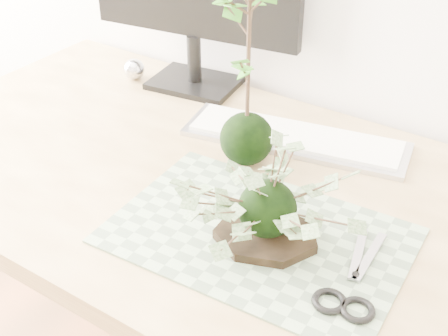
% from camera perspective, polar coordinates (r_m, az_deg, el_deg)
% --- Properties ---
extents(desk, '(1.60, 0.70, 0.74)m').
position_cam_1_polar(desk, '(1.11, 5.20, -6.95)').
color(desk, tan).
rests_on(desk, ground_plane).
extents(cutting_mat, '(0.47, 0.33, 0.00)m').
position_cam_1_polar(cutting_mat, '(0.98, 3.15, -6.18)').
color(cutting_mat, '#556B52').
rests_on(cutting_mat, desk).
extents(stone_dish, '(0.22, 0.22, 0.01)m').
position_cam_1_polar(stone_dish, '(0.97, 3.86, -6.20)').
color(stone_dish, black).
rests_on(stone_dish, cutting_mat).
extents(ivy_kokedama, '(0.27, 0.27, 0.18)m').
position_cam_1_polar(ivy_kokedama, '(0.91, 4.08, -1.62)').
color(ivy_kokedama, black).
rests_on(ivy_kokedama, stone_dish).
extents(maple_kokedama, '(0.28, 0.28, 0.41)m').
position_cam_1_polar(maple_kokedama, '(1.03, 2.35, 14.12)').
color(maple_kokedama, black).
rests_on(maple_kokedama, desk).
extents(keyboard, '(0.46, 0.21, 0.02)m').
position_cam_1_polar(keyboard, '(1.23, 6.53, 2.77)').
color(keyboard, '#B8B7BE').
rests_on(keyboard, desk).
extents(foil_ball, '(0.05, 0.05, 0.05)m').
position_cam_1_polar(foil_ball, '(1.48, -8.22, 8.93)').
color(foil_ball, white).
rests_on(foil_ball, desk).
extents(scissors, '(0.10, 0.20, 0.01)m').
position_cam_1_polar(scissors, '(0.90, 11.01, -11.08)').
color(scissors, gray).
rests_on(scissors, cutting_mat).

